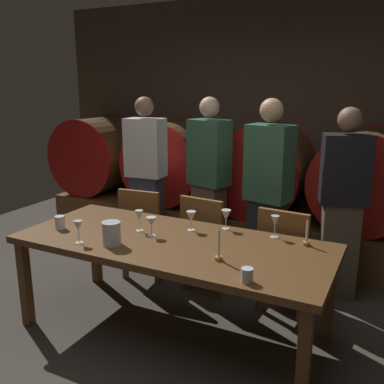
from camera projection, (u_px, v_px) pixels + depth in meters
name	position (u px, v px, depth m)	size (l,w,h in m)	color
ground_plane	(158.00, 354.00, 2.95)	(7.30, 7.30, 0.00)	#3F3A33
back_wall	(276.00, 122.00, 4.94)	(5.62, 0.24, 2.75)	#473A2D
barrel_shelf	(258.00, 231.00, 4.76)	(5.06, 0.90, 0.44)	brown
wine_barrel_far_left	(99.00, 155.00, 5.53)	(0.96, 0.82, 0.96)	#513319
wine_barrel_left	(173.00, 162.00, 5.05)	(0.96, 0.82, 0.96)	#513319
wine_barrel_center	(263.00, 170.00, 4.57)	(0.96, 0.82, 0.96)	brown
wine_barrel_right	(364.00, 179.00, 4.13)	(0.96, 0.82, 0.96)	#513319
dining_table	(172.00, 249.00, 3.07)	(2.26, 0.95, 0.73)	brown
chair_left	(145.00, 229.00, 4.02)	(0.43, 0.43, 0.88)	brown
chair_center	(207.00, 239.00, 3.75)	(0.43, 0.43, 0.88)	brown
chair_right	(286.00, 255.00, 3.40)	(0.43, 0.43, 0.88)	brown
guest_far_left	(146.00, 179.00, 4.39)	(0.40, 0.27, 1.69)	#33384C
guest_center_left	(209.00, 182.00, 4.21)	(0.43, 0.33, 1.69)	brown
guest_center_right	(268.00, 194.00, 3.76)	(0.42, 0.32, 1.69)	black
guest_far_right	(342.00, 204.00, 3.57)	(0.43, 0.34, 1.63)	brown
candle_left	(219.00, 251.00, 2.70)	(0.05, 0.05, 0.23)	olive
candle_right	(307.00, 238.00, 2.95)	(0.05, 0.05, 0.19)	olive
pitcher	(111.00, 233.00, 2.95)	(0.13, 0.13, 0.16)	silver
wine_glass_far_left	(78.00, 227.00, 2.97)	(0.06, 0.06, 0.16)	silver
wine_glass_left	(139.00, 216.00, 3.22)	(0.06, 0.06, 0.16)	silver
wine_glass_center_left	(151.00, 222.00, 3.11)	(0.07, 0.07, 0.15)	silver
wine_glass_center_right	(191.00, 217.00, 3.23)	(0.07, 0.07, 0.15)	white
wine_glass_right	(226.00, 215.00, 3.26)	(0.08, 0.08, 0.15)	white
wine_glass_far_right	(275.00, 222.00, 3.08)	(0.06, 0.06, 0.16)	silver
cup_left	(60.00, 222.00, 3.28)	(0.07, 0.07, 0.10)	white
cup_right	(247.00, 275.00, 2.40)	(0.07, 0.07, 0.08)	silver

